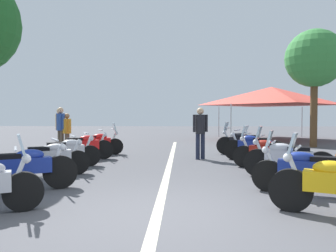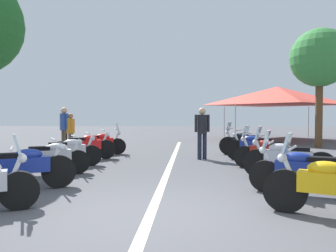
{
  "view_description": "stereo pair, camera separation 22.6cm",
  "coord_description": "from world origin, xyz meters",
  "px_view_note": "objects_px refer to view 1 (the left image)",
  "views": [
    {
      "loc": [
        -4.81,
        -0.37,
        1.48
      ],
      "look_at": [
        4.03,
        0.0,
        1.2
      ],
      "focal_mm": 35.64,
      "sensor_mm": 36.0,
      "label": 1
    },
    {
      "loc": [
        -4.81,
        -0.59,
        1.48
      ],
      "look_at": [
        4.03,
        0.0,
        1.2
      ],
      "focal_mm": 35.64,
      "sensor_mm": 36.0,
      "label": 2
    }
  ],
  "objects_px": {
    "motorcycle_right_row_2": "(287,158)",
    "event_tent": "(271,96)",
    "motorcycle_right_row_3": "(269,153)",
    "motorcycle_right_row_4": "(254,147)",
    "traffic_cone_2": "(336,166)",
    "motorcycle_left_row_1": "(21,168)",
    "motorcycle_left_row_3": "(65,152)",
    "motorcycle_left_row_5": "(96,143)",
    "bystander_3": "(67,130)",
    "motorcycle_right_row_5": "(243,142)",
    "bystander_0": "(200,129)",
    "roadside_tree_1": "(315,59)",
    "bystander_4": "(61,126)",
    "motorcycle_right_row_1": "(309,170)",
    "motorcycle_left_row_4": "(82,146)",
    "bystander_1": "(60,126)",
    "motorcycle_left_row_2": "(49,158)"
  },
  "relations": [
    {
      "from": "motorcycle_right_row_2",
      "to": "event_tent",
      "type": "xyz_separation_m",
      "value": [
        12.58,
        -2.96,
        2.17
      ]
    },
    {
      "from": "motorcycle_right_row_2",
      "to": "event_tent",
      "type": "relative_size",
      "value": 0.31
    },
    {
      "from": "motorcycle_right_row_3",
      "to": "motorcycle_right_row_4",
      "type": "bearing_deg",
      "value": -61.31
    },
    {
      "from": "traffic_cone_2",
      "to": "event_tent",
      "type": "relative_size",
      "value": 0.1
    },
    {
      "from": "motorcycle_left_row_1",
      "to": "motorcycle_left_row_3",
      "type": "height_order",
      "value": "motorcycle_left_row_1"
    },
    {
      "from": "motorcycle_right_row_2",
      "to": "traffic_cone_2",
      "type": "height_order",
      "value": "motorcycle_right_row_2"
    },
    {
      "from": "motorcycle_left_row_5",
      "to": "bystander_3",
      "type": "height_order",
      "value": "bystander_3"
    },
    {
      "from": "motorcycle_right_row_3",
      "to": "motorcycle_right_row_5",
      "type": "xyz_separation_m",
      "value": [
        3.18,
        0.12,
        0.02
      ]
    },
    {
      "from": "motorcycle_left_row_5",
      "to": "bystander_3",
      "type": "distance_m",
      "value": 1.53
    },
    {
      "from": "motorcycle_right_row_3",
      "to": "bystander_3",
      "type": "bearing_deg",
      "value": -0.94
    },
    {
      "from": "motorcycle_right_row_4",
      "to": "traffic_cone_2",
      "type": "height_order",
      "value": "motorcycle_right_row_4"
    },
    {
      "from": "bystander_0",
      "to": "roadside_tree_1",
      "type": "xyz_separation_m",
      "value": [
        4.46,
        -5.47,
        3.04
      ]
    },
    {
      "from": "bystander_4",
      "to": "motorcycle_right_row_1",
      "type": "bearing_deg",
      "value": -93.34
    },
    {
      "from": "motorcycle_left_row_1",
      "to": "traffic_cone_2",
      "type": "xyz_separation_m",
      "value": [
        1.77,
        -6.72,
        -0.18
      ]
    },
    {
      "from": "motorcycle_left_row_1",
      "to": "bystander_3",
      "type": "bearing_deg",
      "value": 70.86
    },
    {
      "from": "motorcycle_right_row_3",
      "to": "motorcycle_right_row_1",
      "type": "bearing_deg",
      "value": 116.66
    },
    {
      "from": "motorcycle_left_row_4",
      "to": "bystander_1",
      "type": "height_order",
      "value": "bystander_1"
    },
    {
      "from": "motorcycle_left_row_4",
      "to": "motorcycle_right_row_5",
      "type": "height_order",
      "value": "motorcycle_right_row_5"
    },
    {
      "from": "bystander_0",
      "to": "event_tent",
      "type": "distance_m",
      "value": 10.55
    },
    {
      "from": "bystander_1",
      "to": "bystander_3",
      "type": "relative_size",
      "value": 1.14
    },
    {
      "from": "bystander_0",
      "to": "roadside_tree_1",
      "type": "height_order",
      "value": "roadside_tree_1"
    },
    {
      "from": "motorcycle_left_row_4",
      "to": "motorcycle_right_row_3",
      "type": "height_order",
      "value": "motorcycle_right_row_3"
    },
    {
      "from": "motorcycle_left_row_3",
      "to": "motorcycle_left_row_4",
      "type": "distance_m",
      "value": 1.59
    },
    {
      "from": "motorcycle_left_row_2",
      "to": "roadside_tree_1",
      "type": "distance_m",
      "value": 12.62
    },
    {
      "from": "motorcycle_left_row_3",
      "to": "bystander_3",
      "type": "xyz_separation_m",
      "value": [
        3.63,
        1.21,
        0.46
      ]
    },
    {
      "from": "motorcycle_right_row_4",
      "to": "roadside_tree_1",
      "type": "relative_size",
      "value": 0.35
    },
    {
      "from": "traffic_cone_2",
      "to": "bystander_1",
      "type": "distance_m",
      "value": 10.28
    },
    {
      "from": "motorcycle_right_row_5",
      "to": "motorcycle_right_row_4",
      "type": "bearing_deg",
      "value": 114.66
    },
    {
      "from": "bystander_0",
      "to": "bystander_3",
      "type": "distance_m",
      "value": 5.38
    },
    {
      "from": "bystander_3",
      "to": "event_tent",
      "type": "relative_size",
      "value": 0.25
    },
    {
      "from": "bystander_4",
      "to": "motorcycle_left_row_3",
      "type": "bearing_deg",
      "value": -118.49
    },
    {
      "from": "motorcycle_right_row_2",
      "to": "roadside_tree_1",
      "type": "xyz_separation_m",
      "value": [
        7.79,
        -3.63,
        3.58
      ]
    },
    {
      "from": "motorcycle_left_row_5",
      "to": "motorcycle_right_row_4",
      "type": "bearing_deg",
      "value": -33.64
    },
    {
      "from": "motorcycle_right_row_5",
      "to": "traffic_cone_2",
      "type": "height_order",
      "value": "motorcycle_right_row_5"
    },
    {
      "from": "motorcycle_left_row_5",
      "to": "bystander_1",
      "type": "relative_size",
      "value": 1.13
    },
    {
      "from": "motorcycle_right_row_5",
      "to": "bystander_0",
      "type": "height_order",
      "value": "bystander_0"
    },
    {
      "from": "motorcycle_right_row_3",
      "to": "bystander_4",
      "type": "height_order",
      "value": "bystander_4"
    },
    {
      "from": "bystander_4",
      "to": "roadside_tree_1",
      "type": "bearing_deg",
      "value": -36.16
    },
    {
      "from": "motorcycle_left_row_5",
      "to": "traffic_cone_2",
      "type": "distance_m",
      "value": 8.02
    },
    {
      "from": "motorcycle_left_row_3",
      "to": "motorcycle_left_row_4",
      "type": "relative_size",
      "value": 0.95
    },
    {
      "from": "motorcycle_right_row_3",
      "to": "motorcycle_left_row_5",
      "type": "bearing_deg",
      "value": -1.36
    },
    {
      "from": "motorcycle_left_row_1",
      "to": "bystander_0",
      "type": "height_order",
      "value": "bystander_0"
    },
    {
      "from": "motorcycle_left_row_2",
      "to": "motorcycle_right_row_2",
      "type": "relative_size",
      "value": 0.92
    },
    {
      "from": "motorcycle_left_row_5",
      "to": "bystander_0",
      "type": "height_order",
      "value": "bystander_0"
    },
    {
      "from": "motorcycle_left_row_2",
      "to": "motorcycle_right_row_4",
      "type": "relative_size",
      "value": 0.96
    },
    {
      "from": "motorcycle_right_row_4",
      "to": "event_tent",
      "type": "bearing_deg",
      "value": -81.49
    },
    {
      "from": "motorcycle_left_row_5",
      "to": "motorcycle_right_row_5",
      "type": "distance_m",
      "value": 5.45
    },
    {
      "from": "motorcycle_left_row_3",
      "to": "motorcycle_right_row_5",
      "type": "distance_m",
      "value": 6.38
    },
    {
      "from": "motorcycle_left_row_2",
      "to": "motorcycle_left_row_4",
      "type": "bearing_deg",
      "value": 64.15
    },
    {
      "from": "motorcycle_right_row_3",
      "to": "event_tent",
      "type": "height_order",
      "value": "event_tent"
    }
  ]
}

